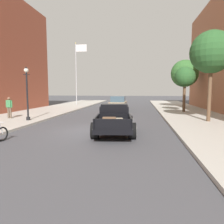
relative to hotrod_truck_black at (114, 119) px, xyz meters
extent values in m
plane|color=#47474C|center=(-1.19, 0.25, -0.75)|extent=(140.00, 140.00, 0.00)
cube|color=black|center=(0.03, -0.24, -0.21)|extent=(2.24, 5.05, 0.24)
cube|color=black|center=(-0.01, 0.11, 0.31)|extent=(1.66, 1.25, 0.80)
cube|color=black|center=(0.00, 0.06, 0.77)|extent=(1.52, 1.07, 0.12)
cube|color=#3D4C5B|center=(-0.07, 0.67, 0.47)|extent=(1.32, 0.17, 0.44)
cube|color=black|center=(-0.14, 1.40, 0.17)|extent=(1.46, 1.62, 0.52)
cube|color=silver|center=(-0.22, 2.20, 0.15)|extent=(0.69, 0.17, 0.47)
cube|color=black|center=(0.17, -1.64, -0.07)|extent=(1.89, 2.26, 0.04)
cube|color=black|center=(-0.64, -1.72, 0.15)|extent=(0.29, 2.10, 0.44)
cube|color=black|center=(0.97, -1.56, 0.15)|extent=(0.29, 2.10, 0.44)
cube|color=black|center=(0.27, -2.64, 0.15)|extent=(1.62, 0.24, 0.44)
cube|color=black|center=(0.06, -0.63, 0.15)|extent=(1.62, 0.24, 0.44)
cylinder|color=black|center=(-1.00, 1.01, -0.35)|extent=(0.44, 0.83, 0.80)
cylinder|color=silver|center=(-1.18, 0.99, -0.35)|extent=(0.08, 0.65, 0.66)
cylinder|color=silver|center=(-1.19, 0.99, -0.35)|extent=(0.04, 0.24, 0.24)
cylinder|color=black|center=(0.79, 1.19, -0.35)|extent=(0.44, 0.83, 0.80)
cylinder|color=silver|center=(0.97, 1.21, -0.35)|extent=(0.08, 0.65, 0.66)
cylinder|color=silver|center=(0.98, 1.21, -0.35)|extent=(0.04, 0.24, 0.24)
cylinder|color=black|center=(-0.73, -1.67, -0.35)|extent=(0.44, 0.83, 0.80)
cylinder|color=silver|center=(-0.92, -1.69, -0.35)|extent=(0.08, 0.65, 0.66)
cylinder|color=silver|center=(-0.93, -1.69, -0.35)|extent=(0.04, 0.24, 0.24)
cylinder|color=black|center=(1.05, -1.49, -0.35)|extent=(0.44, 0.83, 0.80)
cylinder|color=silver|center=(1.24, -1.48, -0.35)|extent=(0.08, 0.65, 0.66)
cylinder|color=silver|center=(1.25, -1.47, -0.35)|extent=(0.04, 0.24, 0.24)
cube|color=brown|center=(0.02, -2.00, 0.15)|extent=(0.64, 0.50, 0.40)
cube|color=#3D2D1E|center=(0.02, -2.00, 0.15)|extent=(0.62, 0.11, 0.42)
cube|color=gray|center=(0.35, -1.32, 0.09)|extent=(0.50, 0.41, 0.28)
torus|color=black|center=(-4.85, -2.71, -0.42)|extent=(0.17, 0.67, 0.67)
cylinder|color=silver|center=(-4.86, -2.77, -0.12)|extent=(0.09, 0.26, 0.58)
cube|color=tan|center=(-1.08, 12.36, -0.14)|extent=(1.74, 4.31, 0.80)
cube|color=#384C5B|center=(-1.08, 12.21, 0.58)|extent=(1.53, 2.01, 0.64)
cylinder|color=black|center=(-1.90, 13.65, -0.42)|extent=(0.22, 0.66, 0.66)
cylinder|color=black|center=(-0.25, 13.64, -0.42)|extent=(0.22, 0.66, 0.66)
cylinder|color=black|center=(-1.91, 11.07, -0.42)|extent=(0.22, 0.66, 0.66)
cylinder|color=black|center=(-0.26, 11.06, -0.42)|extent=(0.22, 0.66, 0.66)
cylinder|color=brown|center=(-8.75, 3.54, -0.17)|extent=(0.14, 0.14, 0.86)
cylinder|color=brown|center=(-8.57, 3.54, -0.17)|extent=(0.14, 0.14, 0.86)
cube|color=#387A47|center=(-8.66, 3.54, 0.54)|extent=(0.36, 0.22, 0.56)
cylinder|color=#387A47|center=(-8.88, 3.54, 0.51)|extent=(0.09, 0.09, 0.54)
cylinder|color=#387A47|center=(-8.44, 3.54, 0.51)|extent=(0.09, 0.09, 0.54)
sphere|color=brown|center=(-8.66, 3.54, 0.94)|extent=(0.22, 0.22, 0.22)
cylinder|color=black|center=(-6.69, 2.78, -0.48)|extent=(0.28, 0.28, 0.24)
cylinder|color=black|center=(-6.69, 2.78, 1.24)|extent=(0.12, 0.12, 3.20)
cylinder|color=black|center=(-6.69, 2.78, 2.69)|extent=(0.50, 0.04, 0.04)
sphere|color=silver|center=(-6.69, 2.78, 3.00)|extent=(0.32, 0.32, 0.32)
cone|color=black|center=(-6.69, 2.78, 3.18)|extent=(0.24, 0.24, 0.14)
cylinder|color=#B2B2B7|center=(-8.22, 19.47, 3.90)|extent=(0.12, 0.12, 9.00)
sphere|color=gold|center=(-8.22, 19.47, 8.48)|extent=(0.16, 0.16, 0.16)
cube|color=silver|center=(-7.36, 19.47, 7.75)|extent=(1.60, 0.03, 1.00)
cylinder|color=brown|center=(6.20, 4.02, 1.24)|extent=(0.26, 0.26, 3.69)
sphere|color=#285628|center=(6.20, 4.02, 4.18)|extent=(2.90, 2.90, 2.90)
cylinder|color=brown|center=(5.79, 10.48, 0.77)|extent=(0.26, 0.26, 2.75)
sphere|color=#285628|center=(5.79, 10.48, 2.90)|extent=(2.02, 2.02, 2.02)
cylinder|color=brown|center=(6.77, 15.71, 0.88)|extent=(0.26, 0.26, 2.96)
sphere|color=#33662D|center=(6.77, 15.71, 3.61)|extent=(3.33, 3.33, 3.33)
camera|label=1|loc=(1.43, -11.42, 1.61)|focal=33.62mm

